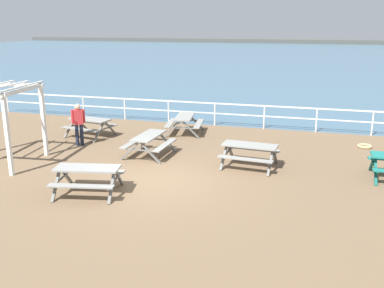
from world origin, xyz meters
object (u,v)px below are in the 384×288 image
at_px(picnic_table_near_left, 250,150).
at_px(visitor, 78,122).
at_px(picnic_table_corner, 149,140).
at_px(picnic_table_far_left, 184,120).
at_px(picnic_table_seaward, 90,123).
at_px(picnic_table_mid_centre, 88,174).

distance_m(picnic_table_near_left, visitor, 6.89).
xyz_separation_m(picnic_table_corner, visitor, (-3.14, 0.52, 0.36)).
distance_m(picnic_table_far_left, picnic_table_corner, 3.51).
relative_size(picnic_table_near_left, picnic_table_corner, 1.04).
height_order(picnic_table_near_left, picnic_table_seaward, same).
distance_m(picnic_table_mid_centre, picnic_table_far_left, 7.39).
xyz_separation_m(picnic_table_seaward, visitor, (0.29, -1.36, 0.36)).
relative_size(picnic_table_mid_centre, picnic_table_far_left, 1.03).
xyz_separation_m(picnic_table_near_left, picnic_table_mid_centre, (-4.02, -3.62, 0.00)).
bearing_deg(picnic_table_near_left, visitor, 178.40).
xyz_separation_m(picnic_table_far_left, picnic_table_corner, (-0.27, -3.50, 0.00)).
bearing_deg(visitor, picnic_table_near_left, -133.40).
distance_m(picnic_table_far_left, picnic_table_seaward, 4.03).
relative_size(picnic_table_far_left, picnic_table_corner, 1.08).
bearing_deg(picnic_table_mid_centre, picnic_table_seaward, 106.97).
xyz_separation_m(picnic_table_seaward, picnic_table_corner, (3.42, -1.88, 0.00)).
bearing_deg(picnic_table_corner, picnic_table_seaward, 63.06).
height_order(picnic_table_mid_centre, picnic_table_seaward, same).
distance_m(picnic_table_near_left, picnic_table_corner, 3.71).
xyz_separation_m(picnic_table_mid_centre, picnic_table_seaward, (-3.11, 5.75, 0.00)).
height_order(picnic_table_seaward, picnic_table_corner, same).
distance_m(picnic_table_corner, visitor, 3.20).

